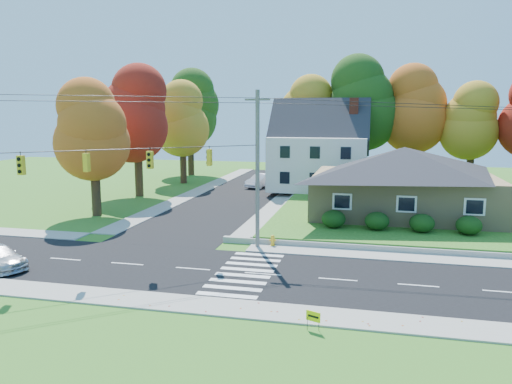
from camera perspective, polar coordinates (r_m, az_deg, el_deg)
ground at (r=27.21m, az=0.80°, el=-9.38°), size 120.00×120.00×0.00m
road_main at (r=27.21m, az=0.80°, el=-9.36°), size 90.00×8.00×0.02m
road_cross at (r=53.66m, az=-1.62°, el=-0.14°), size 8.00×44.00×0.02m
sidewalk_north at (r=31.89m, az=2.73°, el=-6.53°), size 90.00×2.00×0.08m
sidewalk_south at (r=22.64m, az=-1.98°, el=-13.19°), size 90.00×2.00×0.08m
lawn at (r=47.57m, az=21.99°, el=-1.71°), size 30.00×30.00×0.50m
ranch_house at (r=41.64m, az=16.46°, el=1.33°), size 14.60×10.60×5.40m
colonial_house at (r=53.65m, az=7.27°, el=4.70°), size 10.40×8.40×9.60m
hedge_row at (r=35.87m, az=16.05°, el=-3.31°), size 10.70×1.70×1.27m
traffic_infrastructure at (r=27.39m, az=1.12°, el=1.80°), size 38.10×10.66×10.00m
tree_lot_0 at (r=59.69m, az=5.98°, el=8.74°), size 6.72×6.72×12.51m
tree_lot_1 at (r=58.25m, az=11.83°, el=9.88°), size 7.84×7.84×14.60m
tree_lot_2 at (r=59.39m, az=17.70°, el=9.00°), size 7.28×7.28×13.56m
tree_lot_3 at (r=59.17m, az=23.56°, el=7.41°), size 6.16×6.16×11.47m
tree_west_0 at (r=43.51m, az=-18.14°, el=6.71°), size 6.16×6.16×11.47m
tree_west_1 at (r=52.74m, az=-13.49°, el=8.67°), size 7.28×7.28×13.56m
tree_west_2 at (r=61.49m, az=-8.43°, el=8.24°), size 6.72×6.72×12.51m
tree_west_3 at (r=69.67m, az=-7.56°, el=9.42°), size 7.84×7.84×14.60m
white_car at (r=57.87m, az=0.58°, el=1.31°), size 3.10×4.93×1.54m
fire_hydrant at (r=32.50m, az=1.92°, el=-5.62°), size 0.44×0.34×0.77m
yard_sign at (r=20.61m, az=6.56°, el=-13.99°), size 0.60×0.27×0.79m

